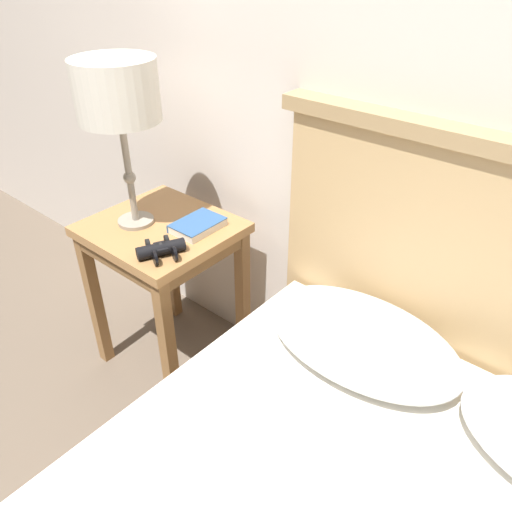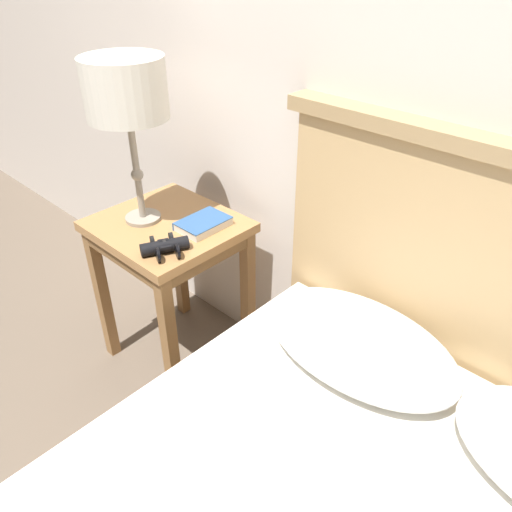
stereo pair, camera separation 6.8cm
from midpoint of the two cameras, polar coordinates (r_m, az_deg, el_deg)
The scene contains 5 objects.
wall_back at distance 1.55m, azimuth 8.87°, elevation 23.64°, with size 8.00×0.06×2.60m.
nightstand at distance 1.91m, azimuth -11.58°, elevation 0.81°, with size 0.51×0.47×0.65m.
table_lamp at distance 1.72m, azimuth -16.75°, elevation 17.26°, with size 0.27×0.27×0.57m.
book_on_nightstand at distance 1.80m, azimuth -7.81°, elevation 3.52°, with size 0.13×0.18×0.03m.
binoculars_pair at distance 1.67m, azimuth -11.94°, elevation 0.75°, with size 0.16×0.16×0.05m.
Camera 1 is at (0.78, -0.21, 1.55)m, focal length 35.00 mm.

